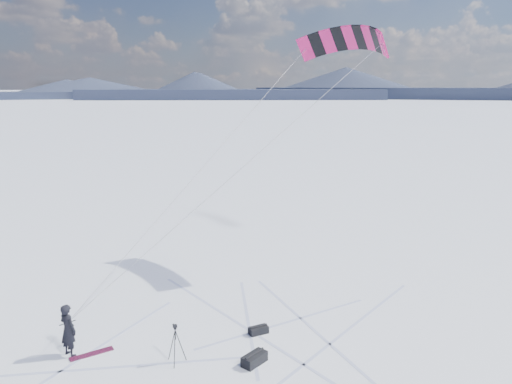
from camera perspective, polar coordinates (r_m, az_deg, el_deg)
ground at (r=18.01m, az=-11.31°, el=-17.70°), size 1800.00×1800.00×0.00m
horizon_hills at (r=16.54m, az=-11.82°, el=-6.92°), size 704.00×704.42×8.73m
snow_tracks at (r=17.36m, az=-11.77°, el=-18.93°), size 17.62×14.39×0.01m
snowkiter at (r=18.72m, az=-20.47°, el=-17.06°), size 0.66×0.78×1.83m
snowboard at (r=18.52m, az=-18.27°, el=-17.16°), size 1.45×0.29×0.04m
tripod at (r=17.01m, az=-9.21°, el=-16.18°), size 0.58×0.63×1.35m
gear_bag_a at (r=17.09m, az=-0.19°, el=-18.53°), size 0.98×0.66×0.40m
gear_bag_b at (r=18.87m, az=0.29°, el=-15.48°), size 0.75×0.43×0.32m
power_kite at (r=25.50m, az=10.07°, el=16.39°), size 15.38×5.14×10.54m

